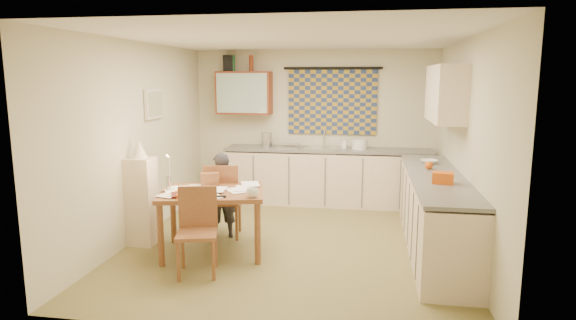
% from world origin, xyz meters
% --- Properties ---
extents(floor, '(4.00, 4.50, 0.02)m').
position_xyz_m(floor, '(0.00, 0.00, -0.01)').
color(floor, brown).
rests_on(floor, ground).
extents(ceiling, '(4.00, 4.50, 0.02)m').
position_xyz_m(ceiling, '(0.00, 0.00, 2.51)').
color(ceiling, white).
rests_on(ceiling, floor).
extents(wall_back, '(4.00, 0.02, 2.50)m').
position_xyz_m(wall_back, '(0.00, 2.26, 1.25)').
color(wall_back, beige).
rests_on(wall_back, floor).
extents(wall_front, '(4.00, 0.02, 2.50)m').
position_xyz_m(wall_front, '(0.00, -2.26, 1.25)').
color(wall_front, beige).
rests_on(wall_front, floor).
extents(wall_left, '(0.02, 4.50, 2.50)m').
position_xyz_m(wall_left, '(-2.01, 0.00, 1.25)').
color(wall_left, beige).
rests_on(wall_left, floor).
extents(wall_right, '(0.02, 4.50, 2.50)m').
position_xyz_m(wall_right, '(2.01, 0.00, 1.25)').
color(wall_right, beige).
rests_on(wall_right, floor).
extents(window_blind, '(1.45, 0.03, 1.05)m').
position_xyz_m(window_blind, '(0.30, 2.22, 1.65)').
color(window_blind, navy).
rests_on(window_blind, wall_back).
extents(curtain_rod, '(1.60, 0.04, 0.04)m').
position_xyz_m(curtain_rod, '(0.30, 2.20, 2.20)').
color(curtain_rod, black).
rests_on(curtain_rod, wall_back).
extents(wall_cabinet, '(0.90, 0.34, 0.70)m').
position_xyz_m(wall_cabinet, '(-1.15, 2.08, 1.80)').
color(wall_cabinet, maroon).
rests_on(wall_cabinet, wall_back).
extents(wall_cabinet_glass, '(0.84, 0.02, 0.64)m').
position_xyz_m(wall_cabinet_glass, '(-1.15, 1.91, 1.80)').
color(wall_cabinet_glass, '#99B2A5').
rests_on(wall_cabinet_glass, wall_back).
extents(upper_cabinet_right, '(0.34, 1.30, 0.70)m').
position_xyz_m(upper_cabinet_right, '(1.83, 0.55, 1.85)').
color(upper_cabinet_right, beige).
rests_on(upper_cabinet_right, wall_right).
extents(framed_print, '(0.04, 0.50, 0.40)m').
position_xyz_m(framed_print, '(-1.97, 0.40, 1.70)').
color(framed_print, beige).
rests_on(framed_print, wall_left).
extents(print_canvas, '(0.01, 0.42, 0.32)m').
position_xyz_m(print_canvas, '(-1.95, 0.40, 1.70)').
color(print_canvas, beige).
rests_on(print_canvas, wall_left).
extents(counter_back, '(3.30, 0.62, 0.92)m').
position_xyz_m(counter_back, '(0.25, 1.95, 0.45)').
color(counter_back, beige).
rests_on(counter_back, floor).
extents(counter_right, '(0.62, 2.95, 0.92)m').
position_xyz_m(counter_right, '(1.70, 0.02, 0.45)').
color(counter_right, beige).
rests_on(counter_right, floor).
extents(stove, '(0.55, 0.55, 0.86)m').
position_xyz_m(stove, '(1.70, -0.83, 0.43)').
color(stove, white).
rests_on(stove, floor).
extents(sink, '(0.64, 0.57, 0.10)m').
position_xyz_m(sink, '(0.20, 1.95, 0.88)').
color(sink, silver).
rests_on(sink, counter_back).
extents(tap, '(0.04, 0.04, 0.28)m').
position_xyz_m(tap, '(0.19, 2.13, 1.06)').
color(tap, silver).
rests_on(tap, counter_back).
extents(dish_rack, '(0.37, 0.32, 0.06)m').
position_xyz_m(dish_rack, '(-0.38, 1.95, 0.95)').
color(dish_rack, silver).
rests_on(dish_rack, counter_back).
extents(kettle, '(0.20, 0.20, 0.24)m').
position_xyz_m(kettle, '(-0.75, 1.95, 1.04)').
color(kettle, silver).
rests_on(kettle, counter_back).
extents(mixing_bowl, '(0.30, 0.30, 0.16)m').
position_xyz_m(mixing_bowl, '(0.77, 1.95, 1.00)').
color(mixing_bowl, white).
rests_on(mixing_bowl, counter_back).
extents(soap_bottle, '(0.11, 0.11, 0.17)m').
position_xyz_m(soap_bottle, '(0.53, 2.00, 1.01)').
color(soap_bottle, white).
rests_on(soap_bottle, counter_back).
extents(bowl, '(0.35, 0.35, 0.05)m').
position_xyz_m(bowl, '(1.70, 0.77, 0.95)').
color(bowl, white).
rests_on(bowl, counter_right).
extents(orange_bag, '(0.24, 0.20, 0.12)m').
position_xyz_m(orange_bag, '(1.70, -0.45, 0.98)').
color(orange_bag, '#DE560E').
rests_on(orange_bag, counter_right).
extents(fruit_orange, '(0.10, 0.10, 0.10)m').
position_xyz_m(fruit_orange, '(1.65, 0.36, 0.97)').
color(fruit_orange, '#DE560E').
rests_on(fruit_orange, counter_right).
extents(speaker, '(0.21, 0.24, 0.26)m').
position_xyz_m(speaker, '(-1.42, 2.08, 2.28)').
color(speaker, black).
rests_on(speaker, wall_cabinet).
extents(bottle_green, '(0.09, 0.09, 0.26)m').
position_xyz_m(bottle_green, '(-1.34, 2.08, 2.28)').
color(bottle_green, '#195926').
rests_on(bottle_green, wall_cabinet).
extents(bottle_brown, '(0.07, 0.07, 0.26)m').
position_xyz_m(bottle_brown, '(-1.02, 2.08, 2.28)').
color(bottle_brown, maroon).
rests_on(bottle_brown, wall_cabinet).
extents(dining_table, '(1.34, 1.13, 0.75)m').
position_xyz_m(dining_table, '(-0.88, -0.51, 0.38)').
color(dining_table, brown).
rests_on(dining_table, floor).
extents(chair_far, '(0.50, 0.50, 0.97)m').
position_xyz_m(chair_far, '(-0.93, 0.08, 0.30)').
color(chair_far, brown).
rests_on(chair_far, floor).
extents(chair_near, '(0.50, 0.50, 0.91)m').
position_xyz_m(chair_near, '(-0.85, -1.13, 0.28)').
color(chair_near, brown).
rests_on(chair_near, floor).
extents(person, '(0.61, 0.57, 1.12)m').
position_xyz_m(person, '(-0.94, 0.03, 0.56)').
color(person, black).
rests_on(person, floor).
extents(shelf_stand, '(0.32, 0.30, 1.09)m').
position_xyz_m(shelf_stand, '(-1.84, -0.35, 0.54)').
color(shelf_stand, beige).
rests_on(shelf_stand, floor).
extents(lampshade, '(0.20, 0.20, 0.22)m').
position_xyz_m(lampshade, '(-1.84, -0.35, 1.20)').
color(lampshade, beige).
rests_on(lampshade, shelf_stand).
extents(letter_rack, '(0.24, 0.17, 0.16)m').
position_xyz_m(letter_rack, '(-0.99, -0.26, 0.83)').
color(letter_rack, brown).
rests_on(letter_rack, dining_table).
extents(mug, '(0.18, 0.18, 0.10)m').
position_xyz_m(mug, '(-0.35, -0.74, 0.80)').
color(mug, white).
rests_on(mug, dining_table).
extents(magazine, '(0.35, 0.37, 0.02)m').
position_xyz_m(magazine, '(-1.24, -0.83, 0.76)').
color(magazine, maroon).
rests_on(magazine, dining_table).
extents(book, '(0.24, 0.29, 0.02)m').
position_xyz_m(book, '(-1.28, -0.69, 0.76)').
color(book, '#DE560E').
rests_on(book, dining_table).
extents(orange_box, '(0.13, 0.10, 0.04)m').
position_xyz_m(orange_box, '(-1.10, -0.88, 0.77)').
color(orange_box, '#DE560E').
rests_on(orange_box, dining_table).
extents(eyeglasses, '(0.13, 0.06, 0.02)m').
position_xyz_m(eyeglasses, '(-0.70, -0.79, 0.76)').
color(eyeglasses, black).
rests_on(eyeglasses, dining_table).
extents(candle_holder, '(0.07, 0.07, 0.18)m').
position_xyz_m(candle_holder, '(-1.38, -0.59, 0.84)').
color(candle_holder, silver).
rests_on(candle_holder, dining_table).
extents(candle, '(0.03, 0.03, 0.22)m').
position_xyz_m(candle, '(-1.37, -0.58, 1.04)').
color(candle, white).
rests_on(candle, dining_table).
extents(candle_flame, '(0.02, 0.02, 0.02)m').
position_xyz_m(candle_flame, '(-1.38, -0.59, 1.16)').
color(candle_flame, '#FFCC66').
rests_on(candle_flame, dining_table).
extents(papers, '(1.09, 0.98, 0.02)m').
position_xyz_m(papers, '(-0.96, -0.52, 0.76)').
color(papers, white).
rests_on(papers, dining_table).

